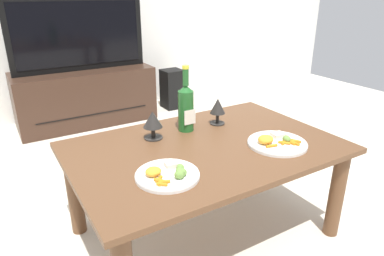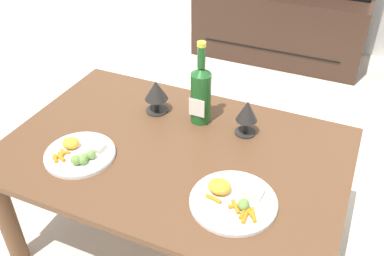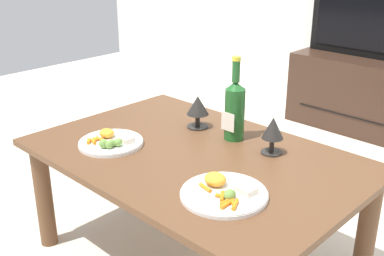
{
  "view_description": "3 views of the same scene",
  "coord_description": "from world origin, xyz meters",
  "px_view_note": "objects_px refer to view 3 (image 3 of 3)",
  "views": [
    {
      "loc": [
        -0.79,
        -1.19,
        1.13
      ],
      "look_at": [
        -0.02,
        0.08,
        0.54
      ],
      "focal_mm": 32.47,
      "sensor_mm": 36.0,
      "label": 1
    },
    {
      "loc": [
        0.54,
        -1.06,
        1.42
      ],
      "look_at": [
        0.04,
        0.07,
        0.53
      ],
      "focal_mm": 40.26,
      "sensor_mm": 36.0,
      "label": 2
    },
    {
      "loc": [
        1.08,
        -1.14,
        1.2
      ],
      "look_at": [
        -0.03,
        0.02,
        0.56
      ],
      "focal_mm": 44.65,
      "sensor_mm": 36.0,
      "label": 3
    }
  ],
  "objects_px": {
    "wine_bottle": "(235,108)",
    "dinner_plate_left": "(111,142)",
    "goblet_left": "(198,107)",
    "dinner_plate_right": "(224,192)",
    "tv_stand": "(384,97)",
    "dining_table": "(195,172)",
    "goblet_right": "(273,130)"
  },
  "relations": [
    {
      "from": "tv_stand",
      "to": "goblet_left",
      "type": "relative_size",
      "value": 8.69
    },
    {
      "from": "dinner_plate_left",
      "to": "goblet_right",
      "type": "bearing_deg",
      "value": 36.97
    },
    {
      "from": "dinner_plate_right",
      "to": "dining_table",
      "type": "bearing_deg",
      "value": 149.63
    },
    {
      "from": "tv_stand",
      "to": "dinner_plate_left",
      "type": "xyz_separation_m",
      "value": [
        -0.21,
        -2.01,
        0.25
      ]
    },
    {
      "from": "tv_stand",
      "to": "goblet_right",
      "type": "bearing_deg",
      "value": -80.97
    },
    {
      "from": "dining_table",
      "to": "dinner_plate_right",
      "type": "xyz_separation_m",
      "value": [
        0.28,
        -0.16,
        0.09
      ]
    },
    {
      "from": "wine_bottle",
      "to": "dinner_plate_right",
      "type": "distance_m",
      "value": 0.46
    },
    {
      "from": "goblet_left",
      "to": "dinner_plate_right",
      "type": "distance_m",
      "value": 0.58
    },
    {
      "from": "dinner_plate_left",
      "to": "goblet_left",
      "type": "bearing_deg",
      "value": 72.87
    },
    {
      "from": "dining_table",
      "to": "wine_bottle",
      "type": "xyz_separation_m",
      "value": [
        0.02,
        0.2,
        0.2
      ]
    },
    {
      "from": "tv_stand",
      "to": "goblet_right",
      "type": "xyz_separation_m",
      "value": [
        0.26,
        -1.65,
        0.33
      ]
    },
    {
      "from": "tv_stand",
      "to": "dinner_plate_left",
      "type": "height_order",
      "value": "dinner_plate_left"
    },
    {
      "from": "tv_stand",
      "to": "dinner_plate_left",
      "type": "relative_size",
      "value": 4.8
    },
    {
      "from": "goblet_left",
      "to": "wine_bottle",
      "type": "bearing_deg",
      "value": 2.95
    },
    {
      "from": "dining_table",
      "to": "goblet_right",
      "type": "bearing_deg",
      "value": 44.16
    },
    {
      "from": "goblet_left",
      "to": "goblet_right",
      "type": "relative_size",
      "value": 0.97
    },
    {
      "from": "dinner_plate_left",
      "to": "dinner_plate_right",
      "type": "bearing_deg",
      "value": 0.34
    },
    {
      "from": "goblet_right",
      "to": "dinner_plate_left",
      "type": "height_order",
      "value": "goblet_right"
    },
    {
      "from": "wine_bottle",
      "to": "goblet_left",
      "type": "distance_m",
      "value": 0.19
    },
    {
      "from": "goblet_left",
      "to": "dinner_plate_left",
      "type": "relative_size",
      "value": 0.55
    },
    {
      "from": "dining_table",
      "to": "dinner_plate_right",
      "type": "distance_m",
      "value": 0.33
    },
    {
      "from": "tv_stand",
      "to": "dinner_plate_right",
      "type": "distance_m",
      "value": 2.05
    },
    {
      "from": "goblet_left",
      "to": "dinner_plate_left",
      "type": "height_order",
      "value": "goblet_left"
    },
    {
      "from": "goblet_left",
      "to": "dinner_plate_right",
      "type": "xyz_separation_m",
      "value": [
        0.45,
        -0.36,
        -0.08
      ]
    },
    {
      "from": "tv_stand",
      "to": "dinner_plate_right",
      "type": "bearing_deg",
      "value": -80.37
    },
    {
      "from": "wine_bottle",
      "to": "dinner_plate_left",
      "type": "bearing_deg",
      "value": -128.57
    },
    {
      "from": "tv_stand",
      "to": "goblet_left",
      "type": "height_order",
      "value": "goblet_left"
    },
    {
      "from": "dining_table",
      "to": "dinner_plate_left",
      "type": "relative_size",
      "value": 4.91
    },
    {
      "from": "tv_stand",
      "to": "goblet_right",
      "type": "distance_m",
      "value": 1.71
    },
    {
      "from": "dinner_plate_left",
      "to": "dinner_plate_right",
      "type": "xyz_separation_m",
      "value": [
        0.56,
        0.0,
        0.0
      ]
    },
    {
      "from": "goblet_left",
      "to": "dinner_plate_left",
      "type": "xyz_separation_m",
      "value": [
        -0.11,
        -0.36,
        -0.08
      ]
    },
    {
      "from": "dinner_plate_left",
      "to": "wine_bottle",
      "type": "bearing_deg",
      "value": 51.43
    }
  ]
}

